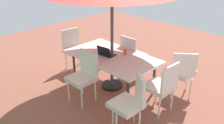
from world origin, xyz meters
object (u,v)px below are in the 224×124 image
object	(u,v)px
chair_north	(84,75)
chair_northwest	(130,101)
laptop	(106,53)
cup	(125,52)
chair_east	(74,48)
chair_southwest	(182,71)
dining_table	(112,58)
chair_west	(162,85)
chair_south	(132,54)

from	to	relation	value
chair_north	chair_northwest	size ratio (longest dim) A/B	1.00
laptop	cup	size ratio (longest dim) A/B	3.12
chair_east	chair_southwest	distance (m)	2.57
chair_northwest	chair_southwest	size ratio (longest dim) A/B	1.00
dining_table	chair_southwest	distance (m)	1.40
chair_northwest	cup	bearing A→B (deg)	172.43
chair_north	chair_east	world-z (taller)	same
dining_table	chair_northwest	distance (m)	1.40
dining_table	chair_west	distance (m)	1.24
dining_table	laptop	distance (m)	0.16
chair_west	chair_southwest	bearing A→B (deg)	-174.07
dining_table	cup	size ratio (longest dim) A/B	16.74
chair_west	laptop	xyz separation A→B (m)	(1.32, 0.08, 0.22)
chair_west	chair_northwest	bearing A→B (deg)	-1.81
chair_south	chair_west	distance (m)	1.44
chair_northwest	chair_east	distance (m)	2.54
chair_north	cup	size ratio (longest dim) A/B	8.72
dining_table	chair_east	bearing A→B (deg)	1.01
chair_south	chair_southwest	size ratio (longest dim) A/B	1.00
chair_north	chair_southwest	xyz separation A→B (m)	(-1.23, -1.44, 0.00)
chair_northwest	laptop	size ratio (longest dim) A/B	2.80
chair_west	laptop	world-z (taller)	chair_west
chair_north	cup	world-z (taller)	chair_north
laptop	chair_north	bearing A→B (deg)	87.33
chair_south	laptop	size ratio (longest dim) A/B	2.80
chair_south	chair_southwest	distance (m)	1.23
chair_south	chair_west	xyz separation A→B (m)	(-1.27, 0.68, 0.00)
dining_table	chair_west	world-z (taller)	chair_west
chair_northwest	chair_west	bearing A→B (deg)	121.69
chair_southwest	chair_west	bearing A→B (deg)	52.78
chair_northwest	chair_west	size ratio (longest dim) A/B	1.00
cup	chair_east	bearing A→B (deg)	9.88
chair_south	dining_table	bearing A→B (deg)	92.06
chair_south	cup	size ratio (longest dim) A/B	8.72
dining_table	laptop	bearing A→B (deg)	46.85
laptop	cup	world-z (taller)	laptop
chair_south	chair_southwest	world-z (taller)	same
dining_table	chair_north	xyz separation A→B (m)	(0.03, 0.73, -0.13)
cup	chair_north	bearing A→B (deg)	79.23
cup	chair_southwest	bearing A→B (deg)	-155.13
chair_north	chair_west	world-z (taller)	same
chair_south	chair_north	xyz separation A→B (m)	(-0.01, 1.40, 0.00)
dining_table	cup	xyz separation A→B (m)	(-0.15, -0.22, 0.10)
dining_table	laptop	size ratio (longest dim) A/B	5.37
chair_north	cup	xyz separation A→B (m)	(-0.18, -0.95, 0.23)
chair_south	chair_southwest	xyz separation A→B (m)	(-1.23, -0.04, 0.00)
chair_south	chair_east	size ratio (longest dim) A/B	1.00
chair_north	chair_southwest	size ratio (longest dim) A/B	1.00
chair_northwest	chair_north	bearing A→B (deg)	-144.92
dining_table	chair_east	world-z (taller)	chair_east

